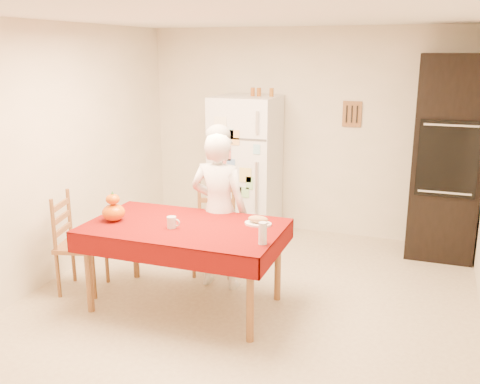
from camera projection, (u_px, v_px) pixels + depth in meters
The scene contains 17 objects.
floor at pixel (245, 305), 4.82m from camera, with size 4.50×4.50×0.00m, color tan.
room_shell at pixel (245, 126), 4.41m from camera, with size 4.02×4.52×2.51m.
refrigerator at pixel (246, 167), 6.52m from camera, with size 0.75×0.74×1.70m.
oven_cabinet at pixel (447, 158), 5.75m from camera, with size 0.70×0.62×2.20m.
dining_table at pixel (184, 233), 4.65m from camera, with size 1.70×1.00×0.76m.
chair_far at pixel (215, 223), 5.49m from camera, with size 0.50×0.48×0.95m.
chair_left at pixel (74, 239), 5.02m from camera, with size 0.49×0.51×0.95m.
seated_woman at pixel (219, 211), 5.05m from camera, with size 0.55×0.36×1.52m, color white.
coffee_mug at pixel (172, 222), 4.55m from camera, with size 0.08×0.08×0.10m, color silver.
pumpkin_lower at pixel (114, 212), 4.73m from camera, with size 0.20×0.20×0.15m, color #DB5B05.
pumpkin_upper at pixel (113, 199), 4.70m from camera, with size 0.12×0.12×0.09m, color #EB5D05.
wine_glass at pixel (263, 233), 4.17m from camera, with size 0.07×0.07×0.18m, color silver.
bread_plate at pixel (258, 224), 4.64m from camera, with size 0.24×0.24×0.02m, color white.
bread_loaf at pixel (258, 219), 4.63m from camera, with size 0.18×0.10×0.06m, color tan.
spice_jar_left at pixel (253, 92), 6.32m from camera, with size 0.05×0.05×0.10m, color #994F1B.
spice_jar_mid at pixel (259, 92), 6.29m from camera, with size 0.05×0.05×0.10m, color brown.
spice_jar_right at pixel (272, 92), 6.24m from camera, with size 0.05×0.05×0.10m, color #99581B.
Camera 1 is at (1.45, -4.15, 2.24)m, focal length 40.00 mm.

